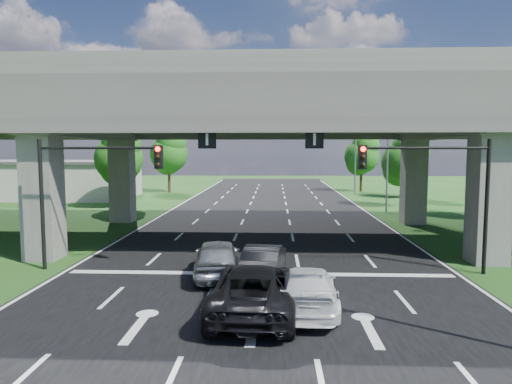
# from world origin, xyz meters

# --- Properties ---
(ground) EXTENTS (160.00, 160.00, 0.00)m
(ground) POSITION_xyz_m (0.00, 0.00, 0.00)
(ground) COLOR #194215
(ground) RESTS_ON ground
(road) EXTENTS (18.00, 120.00, 0.03)m
(road) POSITION_xyz_m (0.00, 10.00, 0.01)
(road) COLOR black
(road) RESTS_ON ground
(overpass) EXTENTS (80.00, 15.00, 10.00)m
(overpass) POSITION_xyz_m (0.00, 12.00, 7.92)
(overpass) COLOR #3D3A37
(overpass) RESTS_ON ground
(warehouse) EXTENTS (20.00, 10.00, 4.00)m
(warehouse) POSITION_xyz_m (-26.00, 35.00, 2.00)
(warehouse) COLOR #9E9E99
(warehouse) RESTS_ON ground
(signal_right) EXTENTS (5.76, 0.54, 6.00)m
(signal_right) POSITION_xyz_m (7.82, 3.94, 4.19)
(signal_right) COLOR black
(signal_right) RESTS_ON ground
(signal_left) EXTENTS (5.76, 0.54, 6.00)m
(signal_left) POSITION_xyz_m (-7.82, 3.94, 4.19)
(signal_left) COLOR black
(signal_left) RESTS_ON ground
(streetlight_far) EXTENTS (3.38, 0.25, 10.00)m
(streetlight_far) POSITION_xyz_m (10.10, 24.00, 5.85)
(streetlight_far) COLOR gray
(streetlight_far) RESTS_ON ground
(streetlight_beyond) EXTENTS (3.38, 0.25, 10.00)m
(streetlight_beyond) POSITION_xyz_m (10.10, 40.00, 5.85)
(streetlight_beyond) COLOR gray
(streetlight_beyond) RESTS_ON ground
(tree_left_near) EXTENTS (4.50, 4.50, 7.80)m
(tree_left_near) POSITION_xyz_m (-13.95, 26.00, 4.82)
(tree_left_near) COLOR black
(tree_left_near) RESTS_ON ground
(tree_left_mid) EXTENTS (3.91, 3.90, 6.76)m
(tree_left_mid) POSITION_xyz_m (-16.95, 34.00, 4.17)
(tree_left_mid) COLOR black
(tree_left_mid) RESTS_ON ground
(tree_left_far) EXTENTS (4.80, 4.80, 8.32)m
(tree_left_far) POSITION_xyz_m (-12.95, 42.00, 5.14)
(tree_left_far) COLOR black
(tree_left_far) RESTS_ON ground
(tree_right_near) EXTENTS (4.20, 4.20, 7.28)m
(tree_right_near) POSITION_xyz_m (13.05, 28.00, 4.50)
(tree_right_near) COLOR black
(tree_right_near) RESTS_ON ground
(tree_right_mid) EXTENTS (3.91, 3.90, 6.76)m
(tree_right_mid) POSITION_xyz_m (16.05, 36.00, 4.17)
(tree_right_mid) COLOR black
(tree_right_mid) RESTS_ON ground
(tree_right_far) EXTENTS (4.50, 4.50, 7.80)m
(tree_right_far) POSITION_xyz_m (12.05, 44.00, 4.82)
(tree_right_far) COLOR black
(tree_right_far) RESTS_ON ground
(car_silver) EXTENTS (2.42, 4.98, 1.64)m
(car_silver) POSITION_xyz_m (-1.80, 3.00, 0.85)
(car_silver) COLOR #9FA1A6
(car_silver) RESTS_ON road
(car_dark) EXTENTS (2.02, 4.52, 1.44)m
(car_dark) POSITION_xyz_m (0.23, 3.00, 0.75)
(car_dark) COLOR black
(car_dark) RESTS_ON road
(car_white) EXTENTS (2.24, 5.06, 1.44)m
(car_white) POSITION_xyz_m (1.80, -0.94, 0.75)
(car_white) COLOR silver
(car_white) RESTS_ON road
(car_trailing) EXTENTS (2.91, 6.00, 1.65)m
(car_trailing) POSITION_xyz_m (-0.01, -1.36, 0.85)
(car_trailing) COLOR black
(car_trailing) RESTS_ON road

